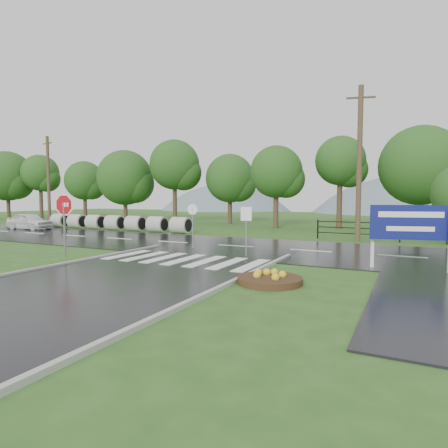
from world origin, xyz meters
The scene contains 17 objects.
ground centered at (0.00, 0.00, 0.00)m, with size 120.00×120.00×0.00m, color #29531B.
main_road centered at (0.00, 10.00, 0.00)m, with size 90.00×8.00×0.04m, color black.
walkway centered at (8.50, 4.00, 0.00)m, with size 2.20×11.00×0.04m, color black.
crosswalk centered at (0.00, 5.00, 0.06)m, with size 6.50×2.80×0.02m.
curb_right centered at (3.55, -4.00, 0.00)m, with size 0.15×24.00×0.12m, color #A3A39B.
fence_west centered at (7.75, 16.00, 0.72)m, with size 9.58×0.08×1.20m.
hills centered at (3.49, 65.00, -15.54)m, with size 102.00×48.00×48.00m.
treeline centered at (1.00, 24.00, 0.00)m, with size 83.20×5.20×10.00m.
culvert_pipes centered at (-13.02, 15.00, 0.60)m, with size 13.90×1.20×1.20m.
stop_sign centered at (-5.22, 3.52, 2.03)m, with size 1.30×0.19×2.94m.
estate_billboard centered at (8.28, 6.72, 1.61)m, with size 2.62×0.68×2.34m.
flower_bed centered at (4.53, 2.71, 0.15)m, with size 1.97×1.97×0.39m.
reg_sign_small centered at (1.91, 6.99, 1.55)m, with size 0.49×0.08×2.20m.
reg_sign_round centered at (-1.56, 8.23, 1.44)m, with size 0.52×0.13×2.28m.
car_white centered at (-19.48, 12.14, 0.00)m, with size 1.62×4.03×1.37m, color white.
utility_pole_west centered at (-21.31, 15.50, 4.14)m, with size 1.43×0.40×8.15m.
utility_pole_east centered at (5.47, 15.50, 4.63)m, with size 1.59×0.52×9.12m.
Camera 1 is at (8.30, -7.89, 2.59)m, focal length 30.00 mm.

